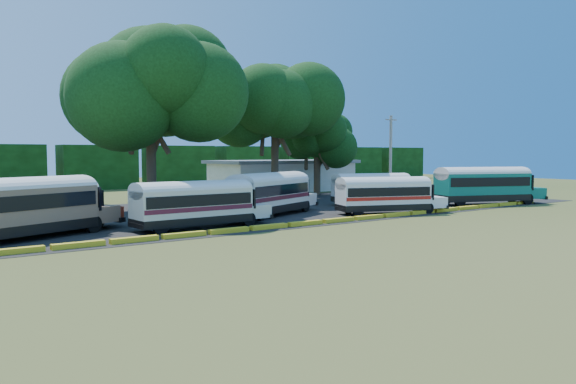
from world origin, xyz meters
TOP-DOWN VIEW (x-y plane):
  - ground at (0.00, 0.00)m, footprint 160.00×160.00m
  - asphalt_strip at (1.00, 12.00)m, footprint 64.00×24.00m
  - curb at (-0.00, 1.00)m, footprint 53.70×0.45m
  - terminal_building at (18.00, 30.00)m, footprint 19.00×9.00m
  - treeline_backdrop at (0.00, 48.00)m, footprint 130.00×4.00m
  - bus_beige at (-18.17, 5.65)m, footprint 11.00×6.50m
  - bus_red at (-17.24, 7.74)m, footprint 10.01×3.75m
  - bus_cream_west at (-8.19, 3.99)m, footprint 9.53×2.55m
  - bus_cream_east at (0.06, 7.28)m, footprint 10.47×6.52m
  - bus_white_red at (8.24, 2.85)m, footprint 9.34×5.19m
  - bus_white_blue at (13.41, 9.32)m, footprint 9.36×4.59m
  - bus_teal at (21.90, 2.95)m, footprint 11.16×6.36m
  - tree_west at (-6.13, 15.76)m, footprint 12.11×12.11m
  - tree_center at (9.70, 20.22)m, footprint 10.14×10.14m
  - tree_east at (17.73, 22.83)m, footprint 6.86×6.86m
  - utility_pole at (18.53, 11.88)m, footprint 1.60×0.30m

SIDE VIEW (x-z plane):
  - ground at x=0.00m, z-range 0.00..0.00m
  - asphalt_strip at x=1.00m, z-range 0.00..0.02m
  - curb at x=0.00m, z-range 0.00..0.30m
  - bus_white_blue at x=13.41m, z-range 0.20..3.18m
  - bus_white_red at x=8.24m, z-range 0.20..3.20m
  - bus_cream_west at x=-8.19m, z-range 0.20..3.32m
  - bus_red at x=-17.24m, z-range 0.24..3.45m
  - bus_cream_east at x=0.06m, z-range 0.22..3.62m
  - terminal_building at x=18.00m, z-range 0.03..4.03m
  - bus_beige at x=-18.17m, z-range 0.26..3.81m
  - bus_teal at x=21.90m, z-range 0.26..3.86m
  - treeline_backdrop at x=0.00m, z-range 0.00..6.00m
  - utility_pole at x=18.53m, z-range 0.11..8.90m
  - tree_east at x=17.73m, z-range 2.10..11.46m
  - tree_center at x=9.70m, z-range 3.30..17.43m
  - tree_west at x=-6.13m, z-range 3.15..18.40m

